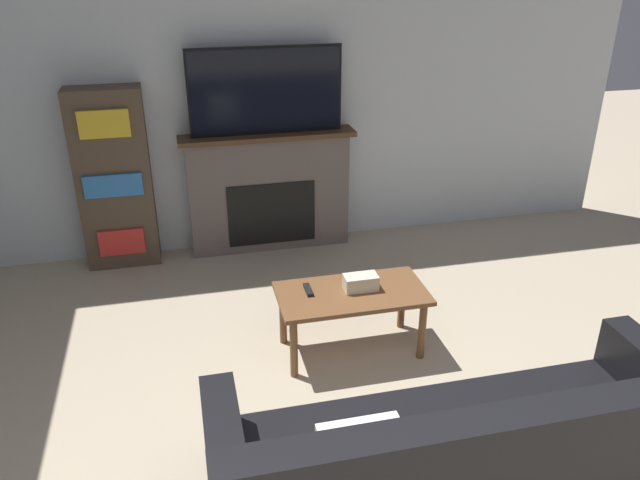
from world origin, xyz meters
name	(u,v)px	position (x,y,z in m)	size (l,w,h in m)	color
wall_back	(278,94)	(0.00, 4.05, 1.35)	(6.34, 0.06, 2.70)	silver
fireplace	(269,191)	(-0.13, 3.91, 0.53)	(1.50, 0.28, 1.06)	#605651
tv	(266,91)	(-0.13, 3.89, 1.42)	(1.27, 0.03, 0.71)	black
couch	(463,471)	(0.26, 0.74, 0.30)	(2.31, 0.87, 0.89)	black
coffee_table	(352,300)	(0.14, 2.18, 0.39)	(0.98, 0.50, 0.45)	brown
tissue_box	(361,282)	(0.20, 2.20, 0.50)	(0.22, 0.12, 0.10)	beige
remote_control	(308,290)	(-0.14, 2.25, 0.47)	(0.04, 0.15, 0.02)	black
bookshelf	(114,180)	(-1.41, 3.89, 0.75)	(0.59, 0.29, 1.51)	#4C3D2D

